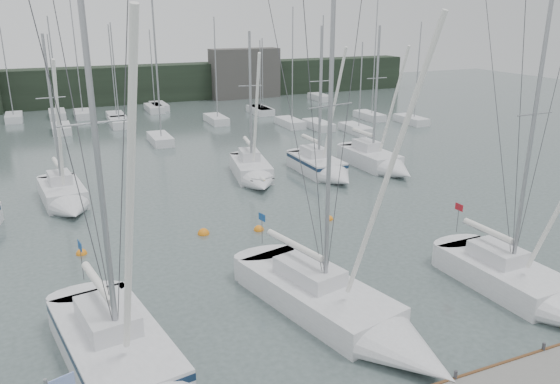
{
  "coord_description": "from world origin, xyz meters",
  "views": [
    {
      "loc": [
        -9.45,
        -15.71,
        12.0
      ],
      "look_at": [
        -0.41,
        5.0,
        4.52
      ],
      "focal_mm": 35.0,
      "sensor_mm": 36.0,
      "label": 1
    }
  ],
  "objects_px": {
    "sailboat_near_left": "(133,377)",
    "sailboat_mid_b": "(66,199)",
    "sailboat_mid_c": "(254,174)",
    "buoy_b": "(329,219)",
    "sailboat_mid_d": "(325,169)",
    "sailboat_near_center": "(356,319)",
    "sailboat_near_right": "(536,293)",
    "buoy_a": "(204,234)",
    "buoy_c": "(82,254)",
    "buoy_d": "(259,230)",
    "sailboat_mid_e": "(381,163)"
  },
  "relations": [
    {
      "from": "sailboat_near_left",
      "to": "sailboat_mid_b",
      "type": "distance_m",
      "value": 20.1
    },
    {
      "from": "sailboat_mid_c",
      "to": "buoy_b",
      "type": "bearing_deg",
      "value": -71.74
    },
    {
      "from": "sailboat_mid_d",
      "to": "buoy_b",
      "type": "relative_size",
      "value": 24.24
    },
    {
      "from": "sailboat_near_center",
      "to": "sailboat_near_right",
      "type": "distance_m",
      "value": 8.28
    },
    {
      "from": "sailboat_mid_d",
      "to": "buoy_a",
      "type": "distance_m",
      "value": 13.79
    },
    {
      "from": "sailboat_mid_c",
      "to": "buoy_b",
      "type": "height_order",
      "value": "sailboat_mid_c"
    },
    {
      "from": "sailboat_near_right",
      "to": "sailboat_mid_d",
      "type": "height_order",
      "value": "sailboat_near_right"
    },
    {
      "from": "buoy_a",
      "to": "buoy_c",
      "type": "xyz_separation_m",
      "value": [
        -6.58,
        -0.07,
        0.0
      ]
    },
    {
      "from": "buoy_b",
      "to": "sailboat_near_center",
      "type": "bearing_deg",
      "value": -113.54
    },
    {
      "from": "sailboat_near_center",
      "to": "sailboat_mid_c",
      "type": "xyz_separation_m",
      "value": [
        3.52,
        20.34,
        0.05
      ]
    },
    {
      "from": "sailboat_near_left",
      "to": "buoy_d",
      "type": "xyz_separation_m",
      "value": [
        8.97,
        11.54,
        -0.63
      ]
    },
    {
      "from": "sailboat_mid_b",
      "to": "buoy_b",
      "type": "height_order",
      "value": "sailboat_mid_b"
    },
    {
      "from": "sailboat_near_right",
      "to": "sailboat_mid_c",
      "type": "distance_m",
      "value": 22.07
    },
    {
      "from": "sailboat_mid_d",
      "to": "sailboat_mid_e",
      "type": "xyz_separation_m",
      "value": [
        4.91,
        -0.23,
        -0.01
      ]
    },
    {
      "from": "sailboat_near_center",
      "to": "buoy_b",
      "type": "height_order",
      "value": "sailboat_near_center"
    },
    {
      "from": "buoy_b",
      "to": "buoy_c",
      "type": "xyz_separation_m",
      "value": [
        -14.22,
        0.76,
        0.0
      ]
    },
    {
      "from": "sailboat_near_right",
      "to": "buoy_a",
      "type": "relative_size",
      "value": 20.32
    },
    {
      "from": "sailboat_mid_c",
      "to": "sailboat_near_center",
      "type": "bearing_deg",
      "value": -90.01
    },
    {
      "from": "buoy_c",
      "to": "sailboat_near_center",
      "type": "bearing_deg",
      "value": -52.01
    },
    {
      "from": "buoy_a",
      "to": "buoy_b",
      "type": "height_order",
      "value": "buoy_a"
    },
    {
      "from": "sailboat_mid_e",
      "to": "buoy_a",
      "type": "distance_m",
      "value": 18.04
    },
    {
      "from": "sailboat_mid_e",
      "to": "buoy_b",
      "type": "distance_m",
      "value": 11.96
    },
    {
      "from": "sailboat_near_right",
      "to": "sailboat_mid_d",
      "type": "distance_m",
      "value": 20.61
    },
    {
      "from": "sailboat_mid_e",
      "to": "buoy_d",
      "type": "height_order",
      "value": "sailboat_mid_e"
    },
    {
      "from": "sailboat_mid_c",
      "to": "buoy_c",
      "type": "height_order",
      "value": "sailboat_mid_c"
    },
    {
      "from": "sailboat_mid_e",
      "to": "buoy_c",
      "type": "height_order",
      "value": "sailboat_mid_e"
    },
    {
      "from": "sailboat_near_left",
      "to": "buoy_a",
      "type": "xyz_separation_m",
      "value": [
        5.88,
        12.26,
        -0.63
      ]
    },
    {
      "from": "sailboat_near_right",
      "to": "sailboat_mid_c",
      "type": "xyz_separation_m",
      "value": [
        -4.67,
        21.57,
        0.04
      ]
    },
    {
      "from": "sailboat_mid_b",
      "to": "sailboat_mid_e",
      "type": "xyz_separation_m",
      "value": [
        23.42,
        -0.72,
        0.02
      ]
    },
    {
      "from": "sailboat_near_center",
      "to": "buoy_a",
      "type": "xyz_separation_m",
      "value": [
        -2.76,
        12.03,
        -0.53
      ]
    },
    {
      "from": "sailboat_near_right",
      "to": "buoy_c",
      "type": "bearing_deg",
      "value": 140.31
    },
    {
      "from": "sailboat_near_center",
      "to": "sailboat_near_right",
      "type": "height_order",
      "value": "sailboat_near_center"
    },
    {
      "from": "sailboat_mid_d",
      "to": "buoy_c",
      "type": "distance_m",
      "value": 19.7
    },
    {
      "from": "sailboat_near_center",
      "to": "sailboat_mid_e",
      "type": "distance_m",
      "value": 23.6
    },
    {
      "from": "sailboat_near_center",
      "to": "buoy_c",
      "type": "relative_size",
      "value": 26.13
    },
    {
      "from": "sailboat_mid_b",
      "to": "buoy_d",
      "type": "xyz_separation_m",
      "value": [
        9.94,
        -8.54,
        -0.57
      ]
    },
    {
      "from": "sailboat_near_right",
      "to": "buoy_d",
      "type": "distance_m",
      "value": 14.81
    },
    {
      "from": "sailboat_mid_d",
      "to": "sailboat_mid_e",
      "type": "distance_m",
      "value": 4.92
    },
    {
      "from": "sailboat_mid_d",
      "to": "buoy_b",
      "type": "distance_m",
      "value": 9.12
    },
    {
      "from": "buoy_b",
      "to": "buoy_a",
      "type": "bearing_deg",
      "value": 173.82
    },
    {
      "from": "sailboat_mid_c",
      "to": "buoy_b",
      "type": "relative_size",
      "value": 23.37
    },
    {
      "from": "sailboat_mid_e",
      "to": "buoy_a",
      "type": "bearing_deg",
      "value": -159.0
    },
    {
      "from": "sailboat_near_left",
      "to": "buoy_a",
      "type": "distance_m",
      "value": 13.61
    },
    {
      "from": "buoy_a",
      "to": "buoy_d",
      "type": "bearing_deg",
      "value": -13.04
    },
    {
      "from": "buoy_b",
      "to": "buoy_d",
      "type": "height_order",
      "value": "buoy_d"
    },
    {
      "from": "sailboat_mid_b",
      "to": "sailboat_mid_d",
      "type": "distance_m",
      "value": 18.52
    },
    {
      "from": "sailboat_near_left",
      "to": "sailboat_mid_b",
      "type": "xyz_separation_m",
      "value": [
        -0.97,
        20.08,
        -0.06
      ]
    },
    {
      "from": "sailboat_mid_d",
      "to": "sailboat_mid_b",
      "type": "bearing_deg",
      "value": 177.64
    },
    {
      "from": "buoy_a",
      "to": "buoy_d",
      "type": "xyz_separation_m",
      "value": [
        3.09,
        -0.72,
        0.0
      ]
    },
    {
      "from": "sailboat_mid_e",
      "to": "buoy_d",
      "type": "xyz_separation_m",
      "value": [
        -13.49,
        -7.82,
        -0.59
      ]
    }
  ]
}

